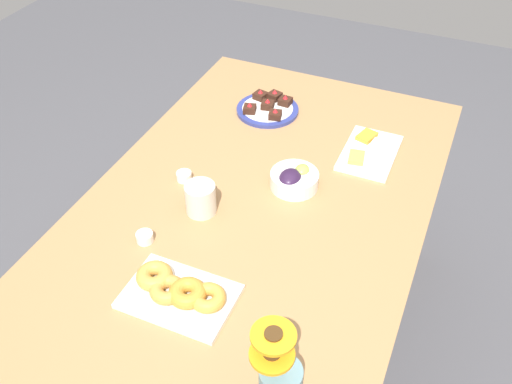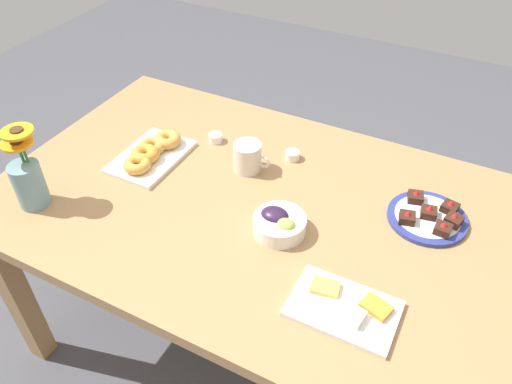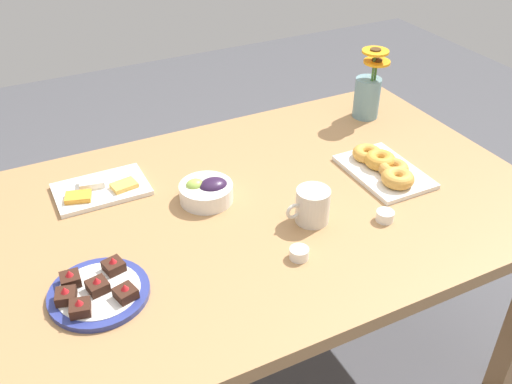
# 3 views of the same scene
# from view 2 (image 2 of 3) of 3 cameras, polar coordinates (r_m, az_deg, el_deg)

# --- Properties ---
(ground_plane) EXTENTS (6.00, 6.00, 0.00)m
(ground_plane) POSITION_cam_2_polar(r_m,az_deg,el_deg) (2.08, 0.00, -16.52)
(ground_plane) COLOR #4C4C51
(dining_table) EXTENTS (1.60, 1.00, 0.74)m
(dining_table) POSITION_cam_2_polar(r_m,az_deg,el_deg) (1.57, 0.00, -3.47)
(dining_table) COLOR #A87A4C
(dining_table) RESTS_ON ground_plane
(coffee_mug) EXTENTS (0.13, 0.09, 0.10)m
(coffee_mug) POSITION_cam_2_polar(r_m,az_deg,el_deg) (1.61, -0.94, 4.06)
(coffee_mug) COLOR beige
(coffee_mug) RESTS_ON dining_table
(grape_bowl) EXTENTS (0.15, 0.15, 0.07)m
(grape_bowl) POSITION_cam_2_polar(r_m,az_deg,el_deg) (1.40, 2.66, -3.58)
(grape_bowl) COLOR white
(grape_bowl) RESTS_ON dining_table
(cheese_platter) EXTENTS (0.26, 0.17, 0.03)m
(cheese_platter) POSITION_cam_2_polar(r_m,az_deg,el_deg) (1.26, 10.12, -12.88)
(cheese_platter) COLOR white
(cheese_platter) RESTS_ON dining_table
(croissant_platter) EXTENTS (0.19, 0.28, 0.05)m
(croissant_platter) POSITION_cam_2_polar(r_m,az_deg,el_deg) (1.71, -11.89, 4.40)
(croissant_platter) COLOR white
(croissant_platter) RESTS_ON dining_table
(jam_cup_honey) EXTENTS (0.05, 0.05, 0.03)m
(jam_cup_honey) POSITION_cam_2_polar(r_m,az_deg,el_deg) (1.76, -4.64, 6.23)
(jam_cup_honey) COLOR white
(jam_cup_honey) RESTS_ON dining_table
(jam_cup_berry) EXTENTS (0.05, 0.05, 0.03)m
(jam_cup_berry) POSITION_cam_2_polar(r_m,az_deg,el_deg) (1.68, 4.19, 4.25)
(jam_cup_berry) COLOR white
(jam_cup_berry) RESTS_ON dining_table
(dessert_plate) EXTENTS (0.23, 0.23, 0.05)m
(dessert_plate) POSITION_cam_2_polar(r_m,az_deg,el_deg) (1.53, 19.09, -2.70)
(dessert_plate) COLOR navy
(dessert_plate) RESTS_ON dining_table
(flower_vase) EXTENTS (0.10, 0.11, 0.26)m
(flower_vase) POSITION_cam_2_polar(r_m,az_deg,el_deg) (1.60, -24.59, 1.30)
(flower_vase) COLOR #6B939E
(flower_vase) RESTS_ON dining_table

